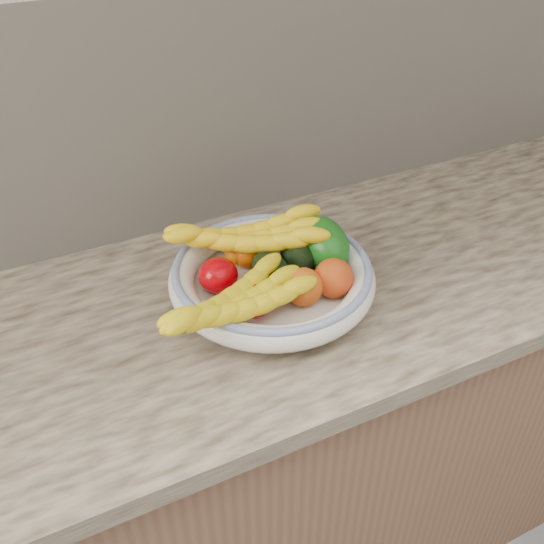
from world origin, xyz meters
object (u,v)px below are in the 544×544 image
Objects in this scene: fruit_bowl at (272,277)px; banana_bunch_back at (246,241)px; banana_bunch_front at (236,307)px; green_mango at (322,243)px.

fruit_bowl is 0.09m from banana_bunch_back.
banana_bunch_back is (-0.02, 0.08, 0.04)m from fruit_bowl.
banana_bunch_front is (-0.11, -0.09, 0.03)m from fruit_bowl.
banana_bunch_back is 1.07× the size of banana_bunch_front.
green_mango is at bearing 9.79° from banana_bunch_front.
fruit_bowl is 1.18× the size of banana_bunch_back.
fruit_bowl is 1.26× the size of banana_bunch_front.
green_mango is 0.15m from banana_bunch_back.
banana_bunch_back is at bearing 101.58° from fruit_bowl.
banana_bunch_back is at bearing 44.69° from banana_bunch_front.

